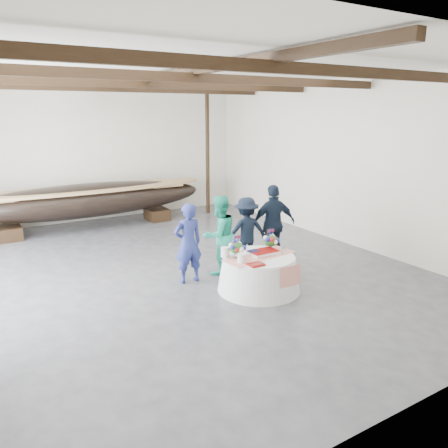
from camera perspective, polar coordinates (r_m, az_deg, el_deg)
floor at (r=10.42m, az=-5.98°, el=-5.92°), size 10.00×12.00×0.01m
wall_back at (r=15.48m, az=-15.90°, el=8.89°), size 10.00×0.02×4.50m
wall_front at (r=5.19m, az=23.03°, el=-2.07°), size 10.00×0.02×4.50m
wall_right at (r=12.78m, az=14.62°, el=7.89°), size 0.02×12.00×4.50m
ceiling at (r=9.80m, az=-6.71°, el=19.55°), size 10.00×12.00×0.01m
pavilion_structure at (r=10.53m, az=-8.59°, el=16.42°), size 9.80×11.76×4.50m
longboat_display at (r=14.33m, az=-17.41°, el=2.99°), size 7.71×1.54×1.45m
banquet_table at (r=9.14m, az=4.58°, el=-6.40°), size 1.72×1.72×0.74m
tabletop_items at (r=9.04m, az=3.93°, el=-3.13°), size 1.65×0.95×0.40m
guest_woman_blue at (r=9.40m, az=-4.70°, el=-2.51°), size 0.65×0.43×1.76m
guest_woman_teal at (r=9.89m, az=-0.61°, el=-1.45°), size 0.99×0.83×1.81m
guest_man_left at (r=10.53m, az=2.93°, el=-0.92°), size 1.18×0.86×1.65m
guest_man_right at (r=10.71m, az=6.47°, el=0.03°), size 1.20×0.71×1.92m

